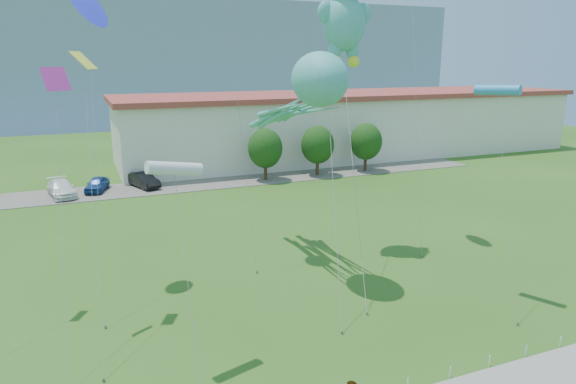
{
  "coord_description": "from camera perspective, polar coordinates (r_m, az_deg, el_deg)",
  "views": [
    {
      "loc": [
        -7.74,
        -15.4,
        12.22
      ],
      "look_at": [
        1.87,
        8.0,
        5.71
      ],
      "focal_mm": 32.0,
      "sensor_mm": 36.0,
      "label": 1
    }
  ],
  "objects": [
    {
      "name": "tree_far",
      "position": [
        58.33,
        8.66,
        5.56
      ],
      "size": [
        3.6,
        3.6,
        5.47
      ],
      "color": "#3F2B19",
      "rests_on": "ground"
    },
    {
      "name": "parked_car_black",
      "position": [
        52.5,
        -15.76,
        1.31
      ],
      "size": [
        2.96,
        4.71,
        1.46
      ],
      "primitive_type": "imported",
      "rotation": [
        0.0,
        0.0,
        0.35
      ],
      "color": "black",
      "rests_on": "parking_strip"
    },
    {
      "name": "parked_car_white",
      "position": [
        51.57,
        -23.88,
        0.37
      ],
      "size": [
        2.9,
        5.29,
        1.45
      ],
      "primitive_type": "imported",
      "rotation": [
        0.0,
        0.0,
        0.18
      ],
      "color": "white",
      "rests_on": "parking_strip"
    },
    {
      "name": "parked_car_blue",
      "position": [
        52.3,
        -20.46,
        0.82
      ],
      "size": [
        2.78,
        4.25,
        1.34
      ],
      "primitive_type": "imported",
      "rotation": [
        0.0,
        0.0,
        -0.33
      ],
      "color": "navy",
      "rests_on": "parking_strip"
    },
    {
      "name": "tree_mid",
      "position": [
        55.51,
        3.31,
        5.25
      ],
      "size": [
        3.6,
        3.6,
        5.47
      ],
      "color": "#3F2B19",
      "rests_on": "ground"
    },
    {
      "name": "small_kite_yellow",
      "position": [
        24.77,
        -21.57,
        10.03
      ],
      "size": [
        1.29,
        7.18,
        12.64
      ],
      "color": "yellow",
      "rests_on": "ground"
    },
    {
      "name": "warehouse",
      "position": [
        68.79,
        7.28,
        7.56
      ],
      "size": [
        61.0,
        15.0,
        8.2
      ],
      "color": "beige",
      "rests_on": "ground"
    },
    {
      "name": "small_kite_cyan",
      "position": [
        27.69,
        22.26,
        10.25
      ],
      "size": [
        1.14,
        4.81,
        11.24
      ],
      "color": "#2D8ACB",
      "rests_on": "ground"
    },
    {
      "name": "tree_near",
      "position": [
        53.23,
        -2.55,
        4.87
      ],
      "size": [
        3.6,
        3.6,
        5.47
      ],
      "color": "#3F2B19",
      "rests_on": "ground"
    },
    {
      "name": "parking_strip",
      "position": [
        52.43,
        -13.22,
        0.6
      ],
      "size": [
        70.0,
        6.0,
        0.06
      ],
      "primitive_type": "cube",
      "color": "#59544C",
      "rests_on": "ground"
    },
    {
      "name": "small_kite_white",
      "position": [
        20.01,
        -12.49,
        2.38
      ],
      "size": [
        0.51,
        5.58,
        8.66
      ],
      "color": "silver",
      "rests_on": "ground"
    },
    {
      "name": "octopus_kite",
      "position": [
        28.72,
        2.27,
        10.87
      ],
      "size": [
        3.05,
        13.39,
        12.68
      ],
      "color": "teal",
      "rests_on": "ground"
    },
    {
      "name": "teddy_bear_kite",
      "position": [
        33.38,
        6.31,
        18.86
      ],
      "size": [
        5.27,
        10.69,
        17.57
      ],
      "color": "teal",
      "rests_on": "ground"
    },
    {
      "name": "hill_ridge",
      "position": [
        135.62,
        -19.64,
        13.74
      ],
      "size": [
        160.0,
        50.0,
        25.0
      ],
      "primitive_type": "cube",
      "color": "gray",
      "rests_on": "ground"
    },
    {
      "name": "small_kite_pink",
      "position": [
        24.13,
        -24.29,
        8.18
      ],
      "size": [
        1.3,
        6.59,
        11.87
      ],
      "color": "#D02EA0",
      "rests_on": "ground"
    },
    {
      "name": "small_kite_blue",
      "position": [
        29.5,
        -21.41,
        18.32
      ],
      "size": [
        1.8,
        6.9,
        15.71
      ],
      "color": "#272EDD",
      "rests_on": "ground"
    }
  ]
}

